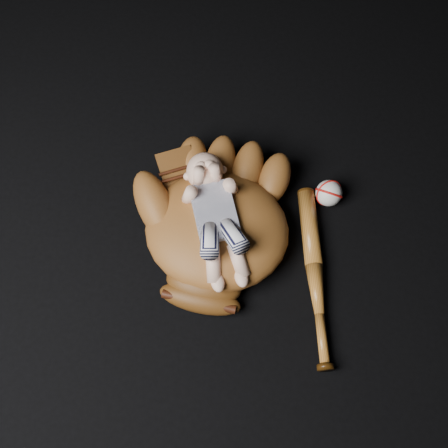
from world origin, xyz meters
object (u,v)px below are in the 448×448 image
object	(u,v)px
newborn_baby	(217,221)
baseball_glove	(217,226)
baseball_bat	(315,276)
baseball	(329,193)

from	to	relation	value
newborn_baby	baseball_glove	bearing A→B (deg)	85.48
newborn_baby	baseball_bat	size ratio (longest dim) A/B	0.74
baseball_bat	baseball	bearing A→B (deg)	76.02
baseball_glove	baseball	size ratio (longest dim) A/B	7.27
baseball_glove	newborn_baby	size ratio (longest dim) A/B	1.45
baseball_bat	baseball_glove	bearing A→B (deg)	154.88
newborn_baby	baseball	world-z (taller)	newborn_baby
baseball_bat	baseball	size ratio (longest dim) A/B	6.72
baseball	baseball_bat	bearing A→B (deg)	-103.98
baseball	baseball_glove	bearing A→B (deg)	-159.11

